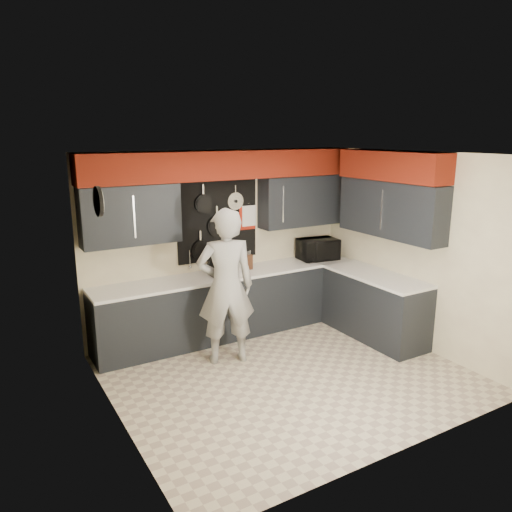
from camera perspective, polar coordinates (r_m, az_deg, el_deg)
ground at (r=6.17m, az=3.62°, el=-13.37°), size 4.00×4.00×0.00m
back_wall_assembly at (r=6.91m, az=-3.53°, el=7.13°), size 4.00×0.36×2.60m
right_wall_assembly at (r=6.94m, az=15.49°, el=6.12°), size 0.36×3.50×2.60m
left_wall_assembly at (r=4.91m, az=-16.00°, el=-4.37°), size 0.05×3.50×2.60m
base_cabinets at (r=7.10m, az=1.86°, el=-5.55°), size 3.95×2.20×0.92m
microwave at (r=7.72m, az=7.08°, el=0.77°), size 0.63×0.47×0.32m
knife_block at (r=7.13m, az=-0.90°, el=-0.68°), size 0.11×0.11×0.21m
utensil_crock at (r=7.09m, az=-1.59°, el=-0.97°), size 0.13×0.13×0.17m
coffee_maker at (r=6.82m, az=-4.46°, el=-0.72°), size 0.22×0.26×0.36m
person at (r=6.16m, az=-3.46°, el=-3.53°), size 0.82×0.66×1.96m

